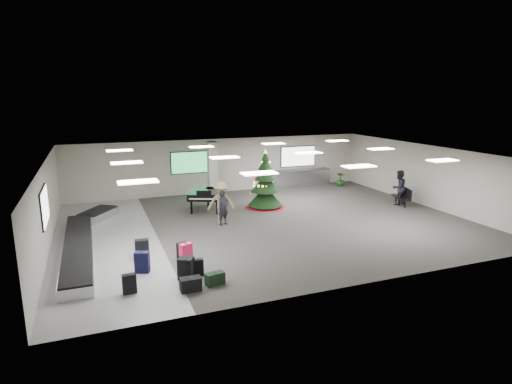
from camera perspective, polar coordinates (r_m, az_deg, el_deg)
name	(u,v)px	position (r m, az deg, el deg)	size (l,w,h in m)	color
ground	(268,223)	(19.60, 1.55, -4.18)	(18.00, 18.00, 0.00)	#33302E
room_envelope	(254,171)	(19.52, -0.21, 2.80)	(18.02, 14.02, 3.21)	#B0ADA1
baggage_carousel	(83,240)	(18.07, -22.07, -5.94)	(2.28, 9.71, 0.43)	silver
service_counter	(300,178)	(27.38, 5.85, 1.87)	(4.05, 0.65, 1.08)	silver
suitcase_0	(187,267)	(14.07, -9.17, -9.86)	(0.45, 0.25, 0.72)	black
suitcase_1	(185,269)	(13.90, -9.41, -10.15)	(0.51, 0.44, 0.73)	black
pink_suitcase	(186,253)	(15.34, -9.34, -7.98)	(0.48, 0.38, 0.68)	#DF1D4E
suitcase_3	(182,250)	(15.71, -9.78, -7.65)	(0.42, 0.29, 0.60)	black
navy_suitcase	(142,262)	(14.75, -14.94, -9.03)	(0.53, 0.42, 0.73)	black
suitcase_5	(129,284)	(13.42, -16.53, -11.66)	(0.41, 0.25, 0.61)	black
green_duffel	(215,279)	(13.53, -5.50, -11.42)	(0.62, 0.39, 0.41)	black
suitcase_7	(198,267)	(14.21, -7.79, -9.91)	(0.41, 0.26, 0.57)	black
suitcase_8	(142,249)	(15.97, -14.96, -7.34)	(0.48, 0.28, 0.72)	black
black_duffel	(191,284)	(13.22, -8.70, -12.06)	(0.63, 0.35, 0.43)	black
christmas_tree	(265,188)	(22.10, 1.25, 0.58)	(2.13, 2.13, 3.04)	maroon
grand_piano	(206,194)	(21.64, -6.71, -0.30)	(2.25, 2.52, 1.19)	black
bench	(402,195)	(23.92, 18.95, -0.39)	(0.97, 1.61, 0.97)	black
traveler_a	(223,208)	(19.22, -4.39, -2.13)	(0.57, 0.37, 1.57)	black
traveler_b	(221,203)	(19.44, -4.67, -1.43)	(1.24, 0.71, 1.92)	#8E7B57
traveler_bench	(399,188)	(23.87, 18.50, 0.57)	(0.90, 0.70, 1.86)	black
potted_plant_left	(268,184)	(26.04, 1.61, 1.07)	(0.46, 0.37, 0.83)	#143F14
potted_plant_right	(340,179)	(27.93, 11.19, 1.69)	(0.50, 0.50, 0.89)	#143F14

